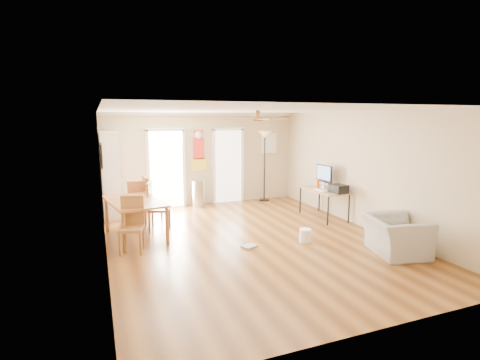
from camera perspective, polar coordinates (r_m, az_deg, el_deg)
name	(u,v)px	position (r m, az deg, el deg)	size (l,w,h in m)	color
floor	(251,240)	(7.60, 1.67, -9.29)	(7.00, 7.00, 0.00)	brown
ceiling	(251,110)	(7.19, 1.77, 10.71)	(5.50, 7.00, 0.00)	silver
wall_back	(203,159)	(10.57, -5.74, 3.24)	(5.50, 0.04, 2.60)	beige
wall_front	(375,224)	(4.36, 20.14, -6.43)	(5.50, 0.04, 2.60)	beige
wall_left	(103,187)	(6.72, -20.42, -0.95)	(0.04, 7.00, 2.60)	beige
wall_right	(364,170)	(8.73, 18.58, 1.45)	(0.04, 7.00, 2.60)	beige
crown_molding	(251,112)	(7.19, 1.77, 10.39)	(5.50, 7.00, 0.08)	white
kitchen_doorway	(166,170)	(10.35, -11.30, 1.58)	(0.90, 0.10, 2.10)	white
bathroom_doorway	(228,167)	(10.81, -1.86, 2.09)	(0.80, 0.10, 2.10)	white
wall_decal	(199,150)	(10.49, -6.39, 4.56)	(0.46, 0.03, 1.10)	red
ac_grille	(269,143)	(11.23, 4.45, 5.68)	(0.50, 0.04, 0.60)	white
framed_poster	(101,155)	(8.05, -20.61, 3.57)	(0.04, 0.66, 0.48)	black
ceiling_fan	(258,119)	(6.92, 2.75, 9.34)	(1.24, 1.24, 0.20)	#593819
bookshelf	(111,175)	(9.69, -19.32, 0.75)	(0.42, 0.96, 2.12)	silver
dining_table	(135,219)	(7.93, -15.83, -5.86)	(0.95, 1.58, 0.79)	#9A5931
dining_chair_right_a	(155,200)	(8.91, -12.99, -3.00)	(0.46, 0.46, 1.11)	#A86C36
dining_chair_right_b	(159,207)	(8.31, -12.34, -4.02)	(0.44, 0.44, 1.07)	#A16A34
dining_chair_near	(131,226)	(7.08, -16.43, -6.75)	(0.42, 0.42, 1.03)	#AA7136
dining_chair_far	(138,201)	(9.06, -15.51, -3.20)	(0.42, 0.42, 1.02)	#A16134
trash_can	(198,194)	(10.36, -6.46, -2.11)	(0.34, 0.34, 0.74)	#BCBCBE
torchiere_lamp	(265,166)	(10.99, 3.80, 2.13)	(0.39, 0.39, 2.07)	black
computer_desk	(323,203)	(9.43, 12.73, -3.55)	(0.66, 1.32, 0.71)	tan
imac	(324,177)	(9.49, 12.83, 0.51)	(0.09, 0.63, 0.58)	black
keyboard	(320,190)	(9.20, 12.18, -1.54)	(0.13, 0.41, 0.02)	white
printer	(338,189)	(9.00, 14.94, -1.31)	(0.32, 0.38, 0.19)	black
orange_bottle	(318,184)	(9.43, 11.92, -0.59)	(0.08, 0.08, 0.23)	#D64A13
wastebasket_a	(305,235)	(7.58, 10.03, -8.43)	(0.23, 0.23, 0.27)	white
floor_cloth	(249,246)	(7.21, 1.42, -10.19)	(0.27, 0.21, 0.04)	#9C9C97
armchair	(395,236)	(7.34, 22.84, -7.94)	(1.06, 0.93, 0.69)	#9A9A95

